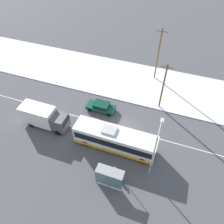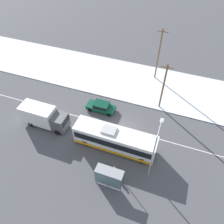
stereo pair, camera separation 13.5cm
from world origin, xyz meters
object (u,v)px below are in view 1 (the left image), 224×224
at_px(bus_shelter, 109,177).
at_px(utility_pole_roadside, 163,86).
at_px(pedestrian_at_stop, 115,170).
at_px(box_truck, 44,116).
at_px(sedan_car, 101,106).
at_px(streetlamp, 155,149).
at_px(utility_pole_snowlot, 158,54).
at_px(city_bus, 115,139).

relative_size(bus_shelter, utility_pole_roadside, 0.40).
distance_m(pedestrian_at_stop, utility_pole_roadside, 13.85).
bearing_deg(box_truck, pedestrian_at_stop, -18.45).
xyz_separation_m(sedan_car, streetlamp, (9.36, -7.71, 3.99)).
bearing_deg(pedestrian_at_stop, bus_shelter, -98.79).
bearing_deg(streetlamp, utility_pole_snowlot, 100.31).
bearing_deg(utility_pole_roadside, bus_shelter, -101.28).
relative_size(box_truck, utility_pole_roadside, 0.85).
bearing_deg(pedestrian_at_stop, sedan_car, 120.30).
bearing_deg(utility_pole_snowlot, pedestrian_at_stop, -91.26).
xyz_separation_m(sedan_car, utility_pole_roadside, (8.23, 3.75, 3.36)).
xyz_separation_m(box_truck, sedan_car, (6.44, 5.47, -0.98)).
bearing_deg(utility_pole_snowlot, box_truck, -127.20).
bearing_deg(sedan_car, bus_shelter, 116.08).
distance_m(bus_shelter, utility_pole_roadside, 15.09).
height_order(box_truck, bus_shelter, box_truck).
bearing_deg(city_bus, sedan_car, 126.47).
bearing_deg(box_truck, utility_pole_roadside, 32.15).
relative_size(city_bus, streetlamp, 1.41).
bearing_deg(streetlamp, box_truck, 171.92).
height_order(city_bus, bus_shelter, city_bus).
relative_size(sedan_car, utility_pole_roadside, 0.56).
height_order(pedestrian_at_stop, utility_pole_roadside, utility_pole_roadside).
distance_m(streetlamp, utility_pole_snowlot, 18.91).
height_order(sedan_car, utility_pole_roadside, utility_pole_roadside).
xyz_separation_m(bus_shelter, streetlamp, (4.05, 3.14, 3.08)).
bearing_deg(sedan_car, pedestrian_at_stop, 120.30).
distance_m(city_bus, sedan_car, 7.17).
xyz_separation_m(bus_shelter, utility_pole_roadside, (2.91, 14.61, 2.45)).
bearing_deg(box_truck, utility_pole_snowlot, 52.80).
relative_size(box_truck, pedestrian_at_stop, 4.21).
bearing_deg(utility_pole_roadside, streetlamp, -84.35).
bearing_deg(box_truck, city_bus, -1.36).
bearing_deg(city_bus, utility_pole_snowlot, 84.00).
relative_size(box_truck, utility_pole_snowlot, 0.72).
xyz_separation_m(box_truck, streetlamp, (15.80, -2.24, 3.01)).
distance_m(utility_pole_roadside, utility_pole_snowlot, 7.52).
height_order(sedan_car, streetlamp, streetlamp).
height_order(box_truck, streetlamp, streetlamp).
xyz_separation_m(pedestrian_at_stop, bus_shelter, (-0.22, -1.39, 0.71)).
distance_m(pedestrian_at_stop, utility_pole_snowlot, 20.71).
bearing_deg(pedestrian_at_stop, utility_pole_snowlot, 88.74).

